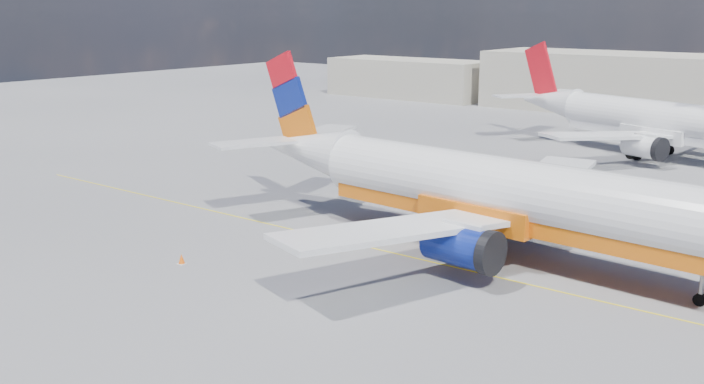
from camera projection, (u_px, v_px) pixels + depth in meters
The scene contains 6 objects.
ground at pixel (351, 263), 44.70m from camera, with size 240.00×240.00×0.00m, color slate.
taxi_line at pixel (382, 250), 46.99m from camera, with size 70.00×0.15×0.01m, color yellow.
terminal_annex at pixel (409, 78), 126.12m from camera, with size 26.00×10.00×6.00m, color beige.
main_jet at pixel (488, 191), 45.56m from camera, with size 37.30×29.42×11.30m.
second_jet at pixel (662, 122), 74.61m from camera, with size 34.79×26.45×10.55m.
traffic_cone at pixel (182, 259), 44.44m from camera, with size 0.42×0.42×0.59m.
Camera 1 is at (26.43, -33.35, 14.26)m, focal length 40.00 mm.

